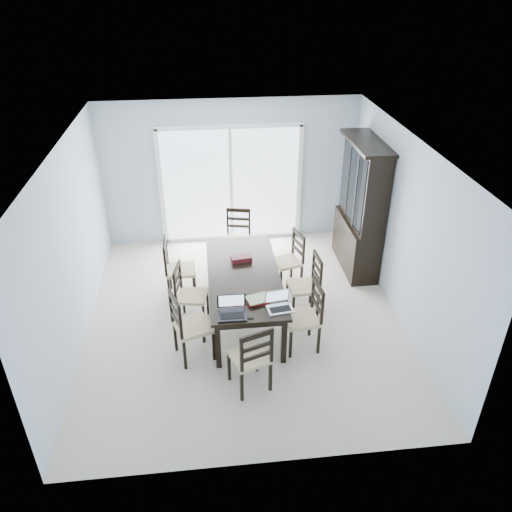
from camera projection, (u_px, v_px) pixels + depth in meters
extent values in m
plane|color=beige|center=(244.00, 317.00, 7.36)|extent=(5.00, 5.00, 0.00)
plane|color=white|center=(242.00, 146.00, 6.04)|extent=(5.00, 5.00, 0.00)
cube|color=#ACBECD|center=(231.00, 173.00, 8.84)|extent=(4.50, 0.02, 2.60)
cube|color=#ACBECD|center=(71.00, 249.00, 6.48)|extent=(0.02, 5.00, 2.60)
cube|color=#ACBECD|center=(405.00, 231.00, 6.91)|extent=(0.02, 5.00, 2.60)
cube|color=gray|center=(229.00, 217.00, 10.38)|extent=(4.50, 2.00, 0.10)
cube|color=#99999E|center=(225.00, 172.00, 10.93)|extent=(4.50, 0.06, 1.10)
cube|color=black|center=(244.00, 275.00, 6.99)|extent=(1.00, 2.20, 0.04)
cube|color=black|center=(244.00, 279.00, 7.02)|extent=(0.88, 2.08, 0.10)
cube|color=black|center=(218.00, 346.00, 6.28)|extent=(0.07, 0.07, 0.69)
cube|color=black|center=(284.00, 341.00, 6.36)|extent=(0.07, 0.07, 0.69)
cube|color=black|center=(212.00, 264.00, 8.00)|extent=(0.07, 0.07, 0.69)
cube|color=black|center=(264.00, 261.00, 8.08)|extent=(0.07, 0.07, 0.69)
cube|color=black|center=(356.00, 244.00, 8.40)|extent=(0.45, 1.30, 0.85)
cube|color=black|center=(365.00, 184.00, 7.86)|extent=(0.38, 1.30, 1.30)
cube|color=black|center=(368.00, 142.00, 7.52)|extent=(0.50, 1.38, 0.05)
cube|color=black|center=(360.00, 195.00, 7.48)|extent=(0.02, 0.36, 1.18)
cube|color=black|center=(353.00, 185.00, 7.84)|extent=(0.02, 0.36, 1.18)
cube|color=black|center=(345.00, 175.00, 8.20)|extent=(0.02, 0.36, 1.18)
cube|color=silver|center=(231.00, 186.00, 8.95)|extent=(2.40, 0.02, 2.10)
cube|color=white|center=(229.00, 126.00, 8.38)|extent=(2.52, 0.05, 0.08)
cube|color=white|center=(231.00, 187.00, 8.93)|extent=(0.06, 0.05, 2.10)
cube|color=white|center=(232.00, 237.00, 9.45)|extent=(2.52, 0.05, 0.05)
cube|color=black|center=(175.00, 337.00, 6.62)|extent=(0.05, 0.05, 0.44)
cube|color=black|center=(185.00, 355.00, 6.31)|extent=(0.05, 0.05, 0.44)
cube|color=black|center=(203.00, 329.00, 6.76)|extent=(0.05, 0.05, 0.44)
cube|color=black|center=(214.00, 346.00, 6.46)|extent=(0.05, 0.05, 0.44)
cube|color=beige|center=(193.00, 327.00, 6.41)|extent=(0.55, 0.55, 0.05)
cube|color=black|center=(184.00, 301.00, 7.35)|extent=(0.04, 0.04, 0.41)
cube|color=black|center=(179.00, 316.00, 7.04)|extent=(0.04, 0.04, 0.41)
cube|color=black|center=(208.00, 302.00, 7.33)|extent=(0.04, 0.04, 0.41)
cube|color=black|center=(204.00, 317.00, 7.02)|extent=(0.04, 0.04, 0.41)
cube|color=beige|center=(192.00, 296.00, 7.07)|extent=(0.46, 0.46, 0.05)
cube|color=black|center=(170.00, 277.00, 7.90)|extent=(0.04, 0.04, 0.43)
cube|color=black|center=(169.00, 291.00, 7.57)|extent=(0.04, 0.04, 0.43)
cube|color=black|center=(194.00, 276.00, 7.93)|extent=(0.04, 0.04, 0.43)
cube|color=black|center=(194.00, 289.00, 7.60)|extent=(0.04, 0.04, 0.43)
cube|color=beige|center=(181.00, 270.00, 7.63)|extent=(0.42, 0.42, 0.05)
cube|color=black|center=(319.00, 340.00, 6.57)|extent=(0.04, 0.04, 0.43)
cube|color=black|center=(310.00, 323.00, 6.89)|extent=(0.04, 0.04, 0.43)
cube|color=black|center=(290.00, 344.00, 6.50)|extent=(0.04, 0.04, 0.43)
cube|color=black|center=(283.00, 326.00, 6.82)|extent=(0.04, 0.04, 0.43)
cube|color=beige|center=(301.00, 319.00, 6.57)|extent=(0.47, 0.47, 0.05)
cube|color=black|center=(318.00, 306.00, 7.25)|extent=(0.04, 0.04, 0.42)
cube|color=black|center=(311.00, 291.00, 7.56)|extent=(0.04, 0.04, 0.42)
cube|color=black|center=(293.00, 308.00, 7.19)|extent=(0.04, 0.04, 0.42)
cube|color=black|center=(287.00, 294.00, 7.50)|extent=(0.04, 0.04, 0.42)
cube|color=beige|center=(303.00, 287.00, 7.26)|extent=(0.44, 0.44, 0.05)
cube|color=black|center=(301.00, 277.00, 7.91)|extent=(0.04, 0.04, 0.41)
cube|color=black|center=(291.00, 266.00, 8.20)|extent=(0.04, 0.04, 0.41)
cube|color=black|center=(281.00, 282.00, 7.79)|extent=(0.04, 0.04, 0.41)
cube|color=black|center=(271.00, 271.00, 8.08)|extent=(0.04, 0.04, 0.41)
cube|color=beige|center=(287.00, 262.00, 7.88)|extent=(0.49, 0.49, 0.05)
cube|color=black|center=(242.00, 387.00, 5.85)|extent=(0.04, 0.04, 0.43)
cube|color=black|center=(270.00, 377.00, 5.99)|extent=(0.04, 0.04, 0.43)
cube|color=black|center=(229.00, 367.00, 6.14)|extent=(0.04, 0.04, 0.43)
cube|color=black|center=(257.00, 358.00, 6.28)|extent=(0.04, 0.04, 0.43)
cube|color=beige|center=(249.00, 357.00, 5.95)|extent=(0.53, 0.53, 0.05)
cube|color=black|center=(250.00, 248.00, 8.72)|extent=(0.04, 0.04, 0.42)
cube|color=black|center=(228.00, 247.00, 8.75)|extent=(0.04, 0.04, 0.42)
cube|color=black|center=(247.00, 259.00, 8.40)|extent=(0.04, 0.04, 0.42)
cube|color=black|center=(225.00, 257.00, 8.43)|extent=(0.04, 0.04, 0.42)
cube|color=beige|center=(237.00, 240.00, 8.46)|extent=(0.49, 0.49, 0.05)
cube|color=black|center=(232.00, 316.00, 6.14)|extent=(0.36, 0.25, 0.02)
cube|color=silver|center=(232.00, 307.00, 6.08)|extent=(0.31, 0.05, 0.19)
cube|color=silver|center=(280.00, 309.00, 6.26)|extent=(0.35, 0.27, 0.02)
cube|color=silver|center=(280.00, 302.00, 6.20)|extent=(0.29, 0.08, 0.17)
cube|color=maroon|center=(257.00, 300.00, 6.41)|extent=(0.29, 0.24, 0.03)
cube|color=gold|center=(258.00, 299.00, 6.40)|extent=(0.34, 0.29, 0.01)
cube|color=black|center=(250.00, 318.00, 6.11)|extent=(0.11, 0.06, 0.01)
cube|color=#4C0F1E|center=(241.00, 259.00, 7.27)|extent=(0.31, 0.19, 0.07)
cube|color=maroon|center=(179.00, 192.00, 10.15)|extent=(2.27, 2.12, 0.96)
cube|color=gray|center=(177.00, 169.00, 9.90)|extent=(2.34, 2.18, 0.06)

